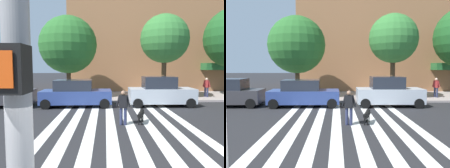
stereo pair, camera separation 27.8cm
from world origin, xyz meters
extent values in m
plane|color=#232326|center=(0.00, 6.93, 0.00)|extent=(160.00, 160.00, 0.00)
cube|color=#9D8F8B|center=(0.00, 16.86, 0.07)|extent=(80.00, 6.00, 0.15)
cube|color=silver|center=(-2.98, 6.93, 0.00)|extent=(0.45, 13.26, 0.01)
cube|color=silver|center=(-2.08, 6.93, 0.00)|extent=(0.45, 13.26, 0.01)
cube|color=silver|center=(-1.18, 6.93, 0.00)|extent=(0.45, 13.26, 0.01)
cube|color=silver|center=(-0.28, 6.93, 0.00)|extent=(0.45, 13.26, 0.01)
cube|color=silver|center=(0.62, 6.93, 0.00)|extent=(0.45, 13.26, 0.01)
cube|color=silver|center=(1.52, 6.93, 0.00)|extent=(0.45, 13.26, 0.01)
cube|color=silver|center=(2.42, 6.93, 0.00)|extent=(0.45, 13.26, 0.01)
cube|color=silver|center=(3.32, 6.93, 0.00)|extent=(0.45, 13.26, 0.01)
cube|color=#39373B|center=(-7.73, 12.44, 0.71)|extent=(4.58, 2.01, 0.92)
cube|color=#232833|center=(-7.91, 12.43, 1.54)|extent=(2.65, 1.72, 0.75)
cylinder|color=black|center=(-5.97, 13.34, 0.33)|extent=(0.67, 0.24, 0.66)
cylinder|color=black|center=(-5.92, 11.64, 0.33)|extent=(0.67, 0.24, 0.66)
cube|color=navy|center=(-2.51, 12.44, 0.69)|extent=(4.82, 2.07, 0.88)
cube|color=#232833|center=(-2.70, 12.43, 1.48)|extent=(2.54, 1.77, 0.72)
cylinder|color=black|center=(-0.63, 13.38, 0.33)|extent=(0.67, 0.24, 0.66)
cylinder|color=black|center=(-0.58, 11.60, 0.33)|extent=(0.67, 0.24, 0.66)
cylinder|color=black|center=(-4.44, 13.27, 0.33)|extent=(0.67, 0.24, 0.66)
cylinder|color=black|center=(-4.39, 11.49, 0.33)|extent=(0.67, 0.24, 0.66)
cube|color=#AFB7C1|center=(3.38, 12.44, 0.75)|extent=(4.48, 1.84, 1.00)
cube|color=#232833|center=(3.20, 12.44, 1.65)|extent=(2.18, 1.61, 0.82)
cylinder|color=black|center=(5.14, 13.26, 0.33)|extent=(0.66, 0.22, 0.66)
cylinder|color=black|center=(5.13, 11.60, 0.33)|extent=(0.66, 0.22, 0.66)
cylinder|color=black|center=(1.62, 13.27, 0.33)|extent=(0.66, 0.22, 0.66)
cylinder|color=black|center=(1.61, 11.62, 0.33)|extent=(0.66, 0.22, 0.66)
cylinder|color=#4C3823|center=(-3.63, 15.99, 1.70)|extent=(0.38, 0.38, 3.10)
sphere|color=#286628|center=(-3.63, 15.99, 4.58)|extent=(4.82, 4.82, 4.82)
cylinder|color=#4C3823|center=(4.34, 15.35, 2.04)|extent=(0.40, 0.40, 3.78)
sphere|color=#337533|center=(4.34, 15.35, 5.03)|extent=(3.99, 3.99, 3.99)
cylinder|color=#282D4C|center=(0.21, 7.70, 0.41)|extent=(0.19, 0.19, 0.82)
cylinder|color=#282D4C|center=(0.40, 7.64, 0.41)|extent=(0.19, 0.19, 0.82)
cube|color=black|center=(0.31, 7.67, 1.12)|extent=(0.43, 0.34, 0.60)
cylinder|color=black|center=(0.08, 7.74, 1.15)|extent=(0.24, 0.15, 0.57)
cylinder|color=black|center=(0.54, 7.60, 1.15)|extent=(0.24, 0.15, 0.57)
sphere|color=#936B51|center=(0.31, 7.67, 1.53)|extent=(0.27, 0.27, 0.22)
cylinder|color=black|center=(1.18, 7.89, 0.45)|extent=(0.46, 0.77, 0.26)
sphere|color=black|center=(1.31, 8.32, 0.55)|extent=(0.25, 0.25, 0.20)
cylinder|color=black|center=(1.05, 7.44, 0.50)|extent=(0.10, 0.23, 0.16)
cylinder|color=black|center=(1.19, 8.15, 0.16)|extent=(0.07, 0.07, 0.32)
cylinder|color=black|center=(1.32, 8.11, 0.16)|extent=(0.07, 0.07, 0.32)
cylinder|color=black|center=(1.04, 7.66, 0.16)|extent=(0.07, 0.07, 0.32)
cylinder|color=black|center=(1.18, 7.62, 0.16)|extent=(0.07, 0.07, 0.32)
cylinder|color=#282D4C|center=(8.18, 15.54, 0.56)|extent=(0.21, 0.21, 0.82)
cylinder|color=#282D4C|center=(8.06, 15.70, 0.56)|extent=(0.21, 0.21, 0.82)
cube|color=maroon|center=(8.12, 15.62, 1.27)|extent=(0.42, 0.45, 0.60)
cylinder|color=maroon|center=(8.27, 15.43, 1.30)|extent=(0.21, 0.23, 0.57)
cylinder|color=maroon|center=(7.98, 15.81, 1.30)|extent=(0.21, 0.23, 0.57)
sphere|color=beige|center=(8.12, 15.62, 1.68)|extent=(0.31, 0.31, 0.22)
camera|label=1|loc=(-0.54, -2.15, 2.77)|focal=34.04mm
camera|label=2|loc=(-0.26, -2.15, 2.77)|focal=34.04mm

